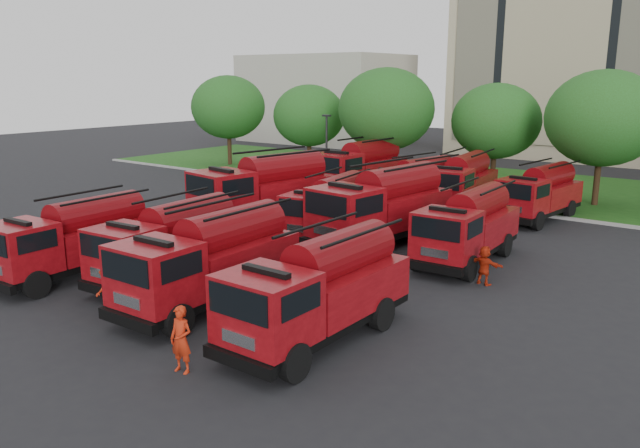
# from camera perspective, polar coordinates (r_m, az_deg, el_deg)

# --- Properties ---
(ground) EXTENTS (140.00, 140.00, 0.00)m
(ground) POSITION_cam_1_polar(r_m,az_deg,el_deg) (23.47, -4.71, -5.55)
(ground) COLOR black
(ground) RESTS_ON ground
(lawn) EXTENTS (70.00, 16.00, 0.12)m
(lawn) POSITION_cam_1_polar(r_m,az_deg,el_deg) (45.66, 17.52, 3.24)
(lawn) COLOR #144612
(lawn) RESTS_ON ground
(curb) EXTENTS (70.00, 0.30, 0.14)m
(curb) POSITION_cam_1_polar(r_m,az_deg,el_deg) (38.23, 13.39, 1.65)
(curb) COLOR gray
(curb) RESTS_ON ground
(apartment_building) EXTENTS (30.00, 14.18, 25.00)m
(apartment_building) POSITION_cam_1_polar(r_m,az_deg,el_deg) (65.91, 26.78, 16.26)
(apartment_building) COLOR tan
(apartment_building) RESTS_ON ground
(side_building) EXTENTS (18.00, 12.00, 10.00)m
(side_building) POSITION_cam_1_polar(r_m,az_deg,el_deg) (75.37, 0.45, 11.38)
(side_building) COLOR #A39F91
(side_building) RESTS_ON ground
(tree_0) EXTENTS (6.30, 6.30, 7.70)m
(tree_0) POSITION_cam_1_polar(r_m,az_deg,el_deg) (54.76, -8.39, 10.52)
(tree_0) COLOR #382314
(tree_0) RESTS_ON ground
(tree_1) EXTENTS (5.71, 5.71, 6.98)m
(tree_1) POSITION_cam_1_polar(r_m,az_deg,el_deg) (50.22, -1.00, 9.88)
(tree_1) COLOR #382314
(tree_1) RESTS_ON ground
(tree_2) EXTENTS (6.72, 6.72, 8.22)m
(tree_2) POSITION_cam_1_polar(r_m,az_deg,el_deg) (44.41, 6.08, 10.40)
(tree_2) COLOR #382314
(tree_2) RESTS_ON ground
(tree_3) EXTENTS (5.88, 5.88, 7.19)m
(tree_3) POSITION_cam_1_polar(r_m,az_deg,el_deg) (43.61, 15.79, 9.04)
(tree_3) COLOR #382314
(tree_3) RESTS_ON ground
(tree_4) EXTENTS (6.55, 6.55, 8.01)m
(tree_4) POSITION_cam_1_polar(r_m,az_deg,el_deg) (40.08, 24.47, 8.79)
(tree_4) COLOR #382314
(tree_4) RESTS_ON ground
(lamp_post_0) EXTENTS (0.60, 0.25, 5.11)m
(lamp_post_0) POSITION_cam_1_polar(r_m,az_deg,el_deg) (42.15, 0.60, 6.96)
(lamp_post_0) COLOR black
(lamp_post_0) RESTS_ON ground
(fire_truck_0) EXTENTS (2.64, 6.64, 2.98)m
(fire_truck_0) POSITION_cam_1_polar(r_m,az_deg,el_deg) (25.80, -21.51, -1.24)
(fire_truck_0) COLOR black
(fire_truck_0) RESTS_ON ground
(fire_truck_1) EXTENTS (2.82, 6.70, 2.97)m
(fire_truck_1) POSITION_cam_1_polar(r_m,az_deg,el_deg) (24.16, -13.51, -1.62)
(fire_truck_1) COLOR black
(fire_truck_1) RESTS_ON ground
(fire_truck_2) EXTENTS (2.75, 7.08, 3.19)m
(fire_truck_2) POSITION_cam_1_polar(r_m,az_deg,el_deg) (21.18, -9.98, -3.26)
(fire_truck_2) COLOR black
(fire_truck_2) RESTS_ON ground
(fire_truck_3) EXTENTS (2.54, 6.82, 3.10)m
(fire_truck_3) POSITION_cam_1_polar(r_m,az_deg,el_deg) (18.20, -0.07, -5.99)
(fire_truck_3) COLOR black
(fire_truck_3) RESTS_ON ground
(fire_truck_4) EXTENTS (4.05, 8.35, 3.65)m
(fire_truck_4) POSITION_cam_1_polar(r_m,az_deg,el_deg) (32.57, -5.08, 3.13)
(fire_truck_4) COLOR black
(fire_truck_4) RESTS_ON ground
(fire_truck_5) EXTENTS (3.20, 6.64, 2.90)m
(fire_truck_5) POSITION_cam_1_polar(r_m,az_deg,el_deg) (29.94, 0.90, 1.54)
(fire_truck_5) COLOR black
(fire_truck_5) RESTS_ON ground
(fire_truck_6) EXTENTS (3.59, 8.06, 3.55)m
(fire_truck_6) POSITION_cam_1_polar(r_m,az_deg,el_deg) (28.62, 5.74, 1.59)
(fire_truck_6) COLOR black
(fire_truck_6) RESTS_ON ground
(fire_truck_7) EXTENTS (2.63, 6.71, 3.02)m
(fire_truck_7) POSITION_cam_1_polar(r_m,az_deg,el_deg) (26.58, 13.39, -0.21)
(fire_truck_7) COLOR black
(fire_truck_7) RESTS_ON ground
(fire_truck_8) EXTENTS (3.05, 7.81, 3.51)m
(fire_truck_8) POSITION_cam_1_polar(r_m,az_deg,el_deg) (40.79, 3.70, 5.12)
(fire_truck_8) COLOR black
(fire_truck_8) RESTS_ON ground
(fire_truck_9) EXTENTS (3.34, 6.89, 3.01)m
(fire_truck_9) POSITION_cam_1_polar(r_m,az_deg,el_deg) (36.18, 8.60, 3.54)
(fire_truck_9) COLOR black
(fire_truck_9) RESTS_ON ground
(fire_truck_10) EXTENTS (3.21, 7.30, 3.22)m
(fire_truck_10) POSITION_cam_1_polar(r_m,az_deg,el_deg) (36.78, 12.75, 3.69)
(fire_truck_10) COLOR black
(fire_truck_10) RESTS_ON ground
(fire_truck_11) EXTENTS (2.95, 6.64, 2.93)m
(fire_truck_11) POSITION_cam_1_polar(r_m,az_deg,el_deg) (35.58, 19.48, 2.69)
(fire_truck_11) COLOR black
(fire_truck_11) RESTS_ON ground
(firefighter_0) EXTENTS (0.72, 0.57, 1.82)m
(firefighter_0) POSITION_cam_1_polar(r_m,az_deg,el_deg) (17.27, -12.43, -13.04)
(firefighter_0) COLOR #B4240D
(firefighter_0) RESTS_ON ground
(firefighter_1) EXTENTS (0.90, 0.81, 1.64)m
(firefighter_1) POSITION_cam_1_polar(r_m,az_deg,el_deg) (21.45, -18.83, -8.11)
(firefighter_1) COLOR #B4240D
(firefighter_1) RESTS_ON ground
(firefighter_2) EXTENTS (0.76, 1.11, 1.74)m
(firefighter_2) POSITION_cam_1_polar(r_m,az_deg,el_deg) (18.91, 0.09, -10.29)
(firefighter_2) COLOR #B4240D
(firefighter_2) RESTS_ON ground
(firefighter_3) EXTENTS (1.28, 0.99, 1.76)m
(firefighter_3) POSITION_cam_1_polar(r_m,az_deg,el_deg) (20.93, 6.34, -7.98)
(firefighter_3) COLOR black
(firefighter_3) RESTS_ON ground
(firefighter_4) EXTENTS (1.04, 1.08, 1.86)m
(firefighter_4) POSITION_cam_1_polar(r_m,az_deg,el_deg) (26.31, -14.07, -3.82)
(firefighter_4) COLOR black
(firefighter_4) RESTS_ON ground
(firefighter_5) EXTENTS (1.47, 0.86, 1.49)m
(firefighter_5) POSITION_cam_1_polar(r_m,az_deg,el_deg) (24.22, 14.70, -5.35)
(firefighter_5) COLOR #B4240D
(firefighter_5) RESTS_ON ground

